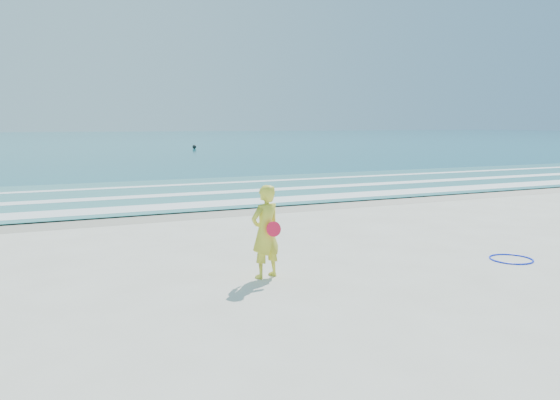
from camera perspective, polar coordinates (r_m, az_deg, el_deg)
name	(u,v)px	position (r m, az deg, el deg)	size (l,w,h in m)	color
ground	(387,288)	(9.45, 11.13, -9.03)	(400.00, 400.00, 0.00)	silver
wet_sand	(219,211)	(17.38, -6.37, -1.16)	(400.00, 2.40, 0.00)	#B2A893
ocean	(61,139)	(112.48, -21.90, 5.98)	(400.00, 190.00, 0.04)	#19727F
shallow	(180,192)	(22.14, -10.42, 0.82)	(400.00, 10.00, 0.01)	#59B7AD
foam_near	(207,204)	(18.60, -7.62, -0.43)	(400.00, 1.40, 0.01)	white
foam_mid	(185,194)	(21.37, -9.89, 0.61)	(400.00, 0.90, 0.01)	white
foam_far	(166,186)	(24.56, -11.84, 1.49)	(400.00, 0.60, 0.01)	white
hoop	(511,259)	(12.10, 23.01, -5.70)	(0.85, 0.85, 0.03)	#0E28FE
buoy	(194,147)	(61.21, -8.94, 5.51)	(0.43, 0.43, 0.43)	black
woman	(266,232)	(9.72, -1.53, -3.32)	(0.70, 0.57, 1.67)	gold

